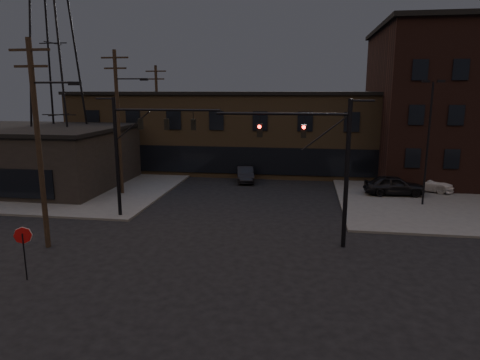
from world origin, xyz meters
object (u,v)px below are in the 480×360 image
parked_car_lot_b (423,182)px  car_crossing (245,174)px  traffic_signal_far (135,144)px  traffic_signal_near (325,157)px  parked_car_lot_a (394,185)px  stop_sign (23,241)px

parked_car_lot_b → car_crossing: (-15.47, 1.90, -0.14)m
traffic_signal_far → car_crossing: 14.56m
traffic_signal_near → parked_car_lot_b: 17.39m
car_crossing → parked_car_lot_a: bearing=-28.3°
traffic_signal_near → stop_sign: bearing=-154.1°
parked_car_lot_b → car_crossing: size_ratio=1.12×
stop_sign → parked_car_lot_b: size_ratio=0.51×
traffic_signal_far → parked_car_lot_b: size_ratio=1.66×
stop_sign → car_crossing: (6.76, 22.77, -1.14)m
parked_car_lot_a → car_crossing: 13.32m
parked_car_lot_b → car_crossing: bearing=106.1°
parked_car_lot_a → parked_car_lot_b: parked_car_lot_a is taller
stop_sign → parked_car_lot_a: (19.45, 18.72, -0.90)m
traffic_signal_far → parked_car_lot_b: (20.94, 10.89, -4.16)m
traffic_signal_near → stop_sign: traffic_signal_near is taller
traffic_signal_near → car_crossing: 18.07m
parked_car_lot_b → traffic_signal_far: bearing=140.5°
traffic_signal_far → parked_car_lot_b: 23.97m
traffic_signal_near → car_crossing: traffic_signal_near is taller
parked_car_lot_a → parked_car_lot_b: (2.78, 2.16, -0.09)m
traffic_signal_near → stop_sign: 15.17m
traffic_signal_near → parked_car_lot_b: bearing=58.4°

